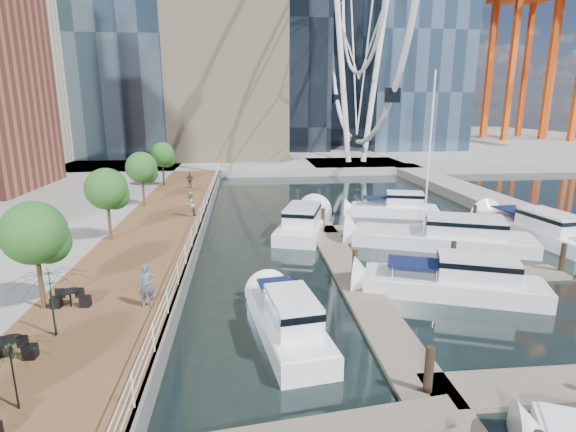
{
  "coord_description": "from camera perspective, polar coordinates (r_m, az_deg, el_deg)",
  "views": [
    {
      "loc": [
        -2.83,
        -14.44,
        9.34
      ],
      "look_at": [
        -0.33,
        11.09,
        3.0
      ],
      "focal_mm": 28.0,
      "sensor_mm": 36.0,
      "label": 1
    }
  ],
  "objects": [
    {
      "name": "port_cranes",
      "position": [
        131.17,
        28.27,
        16.98
      ],
      "size": [
        40.0,
        52.0,
        38.0
      ],
      "color": "#D84C14",
      "rests_on": "ground"
    },
    {
      "name": "pedestrian_far",
      "position": [
        47.68,
        -12.33,
        4.47
      ],
      "size": [
        0.97,
        0.47,
        1.6
      ],
      "primitive_type": "imported",
      "rotation": [
        0.0,
        0.0,
        3.05
      ],
      "color": "#2E3139",
      "rests_on": "boardwalk"
    },
    {
      "name": "seawall",
      "position": [
        30.9,
        -11.27,
        -3.02
      ],
      "size": [
        0.25,
        60.0,
        1.0
      ],
      "primitive_type": "cube",
      "color": "#595954",
      "rests_on": "ground"
    },
    {
      "name": "ground",
      "position": [
        17.43,
        4.88,
        -18.58
      ],
      "size": [
        520.0,
        520.0,
        0.0
      ],
      "primitive_type": "plane",
      "color": "black",
      "rests_on": "ground"
    },
    {
      "name": "yacht_foreground",
      "position": [
        24.56,
        20.07,
        -9.37
      ],
      "size": [
        9.95,
        5.69,
        2.15
      ],
      "primitive_type": null,
      "rotation": [
        0.0,
        0.0,
        1.23
      ],
      "color": "silver",
      "rests_on": "ground"
    },
    {
      "name": "boardwalk",
      "position": [
        31.35,
        -16.74,
        -3.1
      ],
      "size": [
        6.0,
        60.0,
        1.0
      ],
      "primitive_type": "cube",
      "color": "brown",
      "rests_on": "ground"
    },
    {
      "name": "breakwater",
      "position": [
        42.25,
        27.27,
        0.24
      ],
      "size": [
        4.0,
        60.0,
        1.0
      ],
      "primitive_type": "cube",
      "color": "gray",
      "rests_on": "ground"
    },
    {
      "name": "pedestrian_mid",
      "position": [
        35.21,
        -12.32,
        1.46
      ],
      "size": [
        1.08,
        1.17,
        1.92
      ],
      "primitive_type": "imported",
      "rotation": [
        0.0,
        0.0,
        -2.05
      ],
      "color": "gray",
      "rests_on": "boardwalk"
    },
    {
      "name": "pier",
      "position": [
        69.11,
        8.59,
        6.38
      ],
      "size": [
        14.0,
        12.0,
        1.0
      ],
      "primitive_type": "cube",
      "color": "gray",
      "rests_on": "ground"
    },
    {
      "name": "pedestrian_near",
      "position": [
        20.07,
        -17.51,
        -8.42
      ],
      "size": [
        0.75,
        0.54,
        1.9
      ],
      "primitive_type": "imported",
      "rotation": [
        0.0,
        0.0,
        0.13
      ],
      "color": "#474D5F",
      "rests_on": "boardwalk"
    },
    {
      "name": "railing",
      "position": [
        30.63,
        -11.54,
        -1.19
      ],
      "size": [
        0.1,
        60.0,
        1.05
      ],
      "primitive_type": null,
      "color": "white",
      "rests_on": "boardwalk"
    },
    {
      "name": "street_trees",
      "position": [
        30.13,
        -22.07,
        3.21
      ],
      "size": [
        2.6,
        42.6,
        4.6
      ],
      "color": "#3F2B1C",
      "rests_on": "ground"
    },
    {
      "name": "floating_docks",
      "position": [
        28.13,
        17.36,
        -5.11
      ],
      "size": [
        16.0,
        34.0,
        2.6
      ],
      "color": "#6D6051",
      "rests_on": "ground"
    },
    {
      "name": "land_far",
      "position": [
        116.81,
        -4.26,
        9.51
      ],
      "size": [
        200.0,
        114.0,
        1.0
      ],
      "primitive_type": "cube",
      "color": "gray",
      "rests_on": "ground"
    },
    {
      "name": "moored_yachts",
      "position": [
        31.65,
        17.87,
        -3.98
      ],
      "size": [
        23.19,
        33.16,
        11.5
      ],
      "color": "silver",
      "rests_on": "ground"
    }
  ]
}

